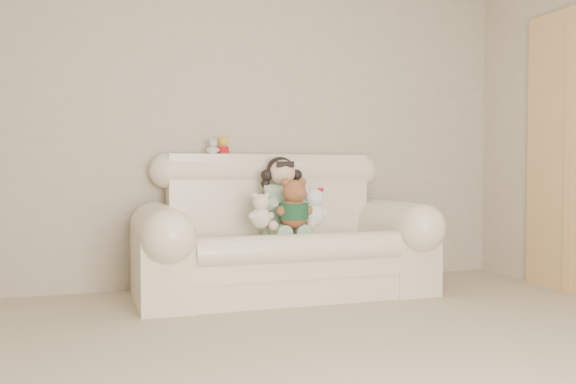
{
  "coord_description": "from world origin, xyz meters",
  "views": [
    {
      "loc": [
        -1.19,
        -2.21,
        0.9
      ],
      "look_at": [
        0.18,
        1.9,
        0.75
      ],
      "focal_mm": 38.28,
      "sensor_mm": 36.0,
      "label": 1
    }
  ],
  "objects": [
    {
      "name": "wall_back",
      "position": [
        0.0,
        2.5,
        1.3
      ],
      "size": [
        4.5,
        0.0,
        4.5
      ],
      "primitive_type": "plane",
      "rotation": [
        1.57,
        0.0,
        0.0
      ],
      "color": "beige",
      "rests_on": "ground"
    },
    {
      "name": "sofa",
      "position": [
        0.18,
        2.0,
        0.52
      ],
      "size": [
        2.1,
        0.95,
        1.03
      ],
      "primitive_type": null,
      "color": "#F7DFC7",
      "rests_on": "floor"
    },
    {
      "name": "door_panel",
      "position": [
        2.22,
        1.4,
        1.05
      ],
      "size": [
        0.06,
        0.9,
        2.1
      ],
      "primitive_type": "cube",
      "color": "tan",
      "rests_on": "floor"
    },
    {
      "name": "seated_child",
      "position": [
        0.2,
        2.08,
        0.72
      ],
      "size": [
        0.42,
        0.48,
        0.6
      ],
      "primitive_type": null,
      "rotation": [
        0.0,
        0.0,
        -0.15
      ],
      "color": "#2F6B32",
      "rests_on": "sofa"
    },
    {
      "name": "brown_teddy",
      "position": [
        0.21,
        1.84,
        0.71
      ],
      "size": [
        0.29,
        0.24,
        0.41
      ],
      "primitive_type": null,
      "rotation": [
        0.0,
        0.0,
        -0.14
      ],
      "color": "brown",
      "rests_on": "sofa"
    },
    {
      "name": "white_cat",
      "position": [
        0.37,
        1.88,
        0.67
      ],
      "size": [
        0.25,
        0.21,
        0.33
      ],
      "primitive_type": null,
      "rotation": [
        0.0,
        0.0,
        -0.25
      ],
      "color": "white",
      "rests_on": "sofa"
    },
    {
      "name": "cream_teddy",
      "position": [
        -0.02,
        1.9,
        0.65
      ],
      "size": [
        0.23,
        0.21,
        0.29
      ],
      "primitive_type": null,
      "rotation": [
        0.0,
        0.0,
        -0.41
      ],
      "color": "silver",
      "rests_on": "sofa"
    },
    {
      "name": "yellow_mini_bear",
      "position": [
        -0.18,
        2.39,
        1.1
      ],
      "size": [
        0.14,
        0.12,
        0.18
      ],
      "primitive_type": null,
      "rotation": [
        0.0,
        0.0,
        -0.28
      ],
      "color": "yellow",
      "rests_on": "sofa"
    },
    {
      "name": "grey_mini_plush",
      "position": [
        -0.26,
        2.35,
        1.09
      ],
      "size": [
        0.12,
        0.11,
        0.16
      ],
      "primitive_type": null,
      "rotation": [
        0.0,
        0.0,
        0.42
      ],
      "color": "silver",
      "rests_on": "sofa"
    }
  ]
}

